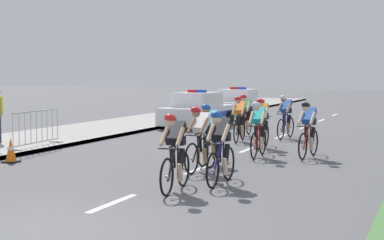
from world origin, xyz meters
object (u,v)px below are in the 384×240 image
cyclist_fifth (258,128)px  cyclist_second (221,147)px  cyclist_ninth (245,114)px  cyclist_fourth (210,133)px  traffic_cone_near (11,151)px  police_car_second (239,105)px  cyclist_lead (175,151)px  cyclist_tenth (286,116)px  cyclist_third (201,138)px  cyclist_sixth (308,129)px  cyclist_seventh (262,122)px  cyclist_eighth (240,118)px  crowd_barrier_rear (36,129)px  police_car_nearest (198,111)px

cyclist_fifth → cyclist_second: bearing=-84.3°
cyclist_ninth → cyclist_fourth: bearing=-79.8°
cyclist_fourth → traffic_cone_near: size_ratio=2.69×
cyclist_second → police_car_second: (-5.44, 17.66, -0.11)m
cyclist_second → police_car_second: police_car_second is taller
cyclist_lead → cyclist_tenth: size_ratio=1.00×
cyclist_third → cyclist_sixth: bearing=60.2°
cyclist_fourth → police_car_second: bearing=105.6°
cyclist_seventh → cyclist_eighth: 1.79m
cyclist_second → cyclist_tenth: bearing=95.4°
cyclist_fourth → crowd_barrier_rear: cyclist_fourth is taller
cyclist_sixth → police_car_nearest: (-6.31, 7.50, -0.11)m
traffic_cone_near → cyclist_lead: bearing=-17.7°
cyclist_fourth → cyclist_seventh: 3.65m
cyclist_third → traffic_cone_near: 5.07m
cyclist_lead → cyclist_tenth: 10.04m
cyclist_lead → police_car_nearest: 13.97m
cyclist_sixth → police_car_nearest: 9.80m
cyclist_fourth → cyclist_tenth: same height
cyclist_third → cyclist_sixth: size_ratio=1.00×
cyclist_sixth → cyclist_third: bearing=-119.8°
cyclist_fifth → cyclist_lead: bearing=-91.7°
cyclist_ninth → cyclist_tenth: (1.57, -0.27, 0.00)m
cyclist_third → cyclist_ninth: 8.07m
cyclist_fifth → cyclist_sixth: same height
cyclist_sixth → cyclist_lead: bearing=-104.4°
cyclist_lead → cyclist_second: 1.17m
cyclist_sixth → cyclist_second: bearing=-100.8°
cyclist_third → cyclist_seventh: 4.77m
cyclist_fifth → traffic_cone_near: cyclist_fifth is taller
cyclist_sixth → police_car_second: bearing=115.7°
cyclist_sixth → traffic_cone_near: size_ratio=2.69×
cyclist_fourth → cyclist_eighth: 5.05m
cyclist_ninth → crowd_barrier_rear: bearing=-125.3°
cyclist_lead → cyclist_third: bearing=99.9°
cyclist_third → crowd_barrier_rear: size_ratio=0.74×
cyclist_tenth → traffic_cone_near: bearing=-121.8°
cyclist_sixth → cyclist_seventh: (-1.74, 1.54, 0.00)m
cyclist_fourth → police_car_nearest: police_car_nearest is taller
cyclist_eighth → traffic_cone_near: (-3.94, -6.75, -0.48)m
cyclist_second → cyclist_third: 1.66m
police_car_nearest → cyclist_third: bearing=-67.4°
cyclist_fourth → cyclist_sixth: (2.07, 2.09, 0.00)m
cyclist_third → cyclist_seventh: same height
cyclist_third → cyclist_fifth: (0.56, 2.81, 0.00)m
cyclist_sixth → traffic_cone_near: 7.89m
cyclist_seventh → cyclist_tenth: (0.02, 2.90, 0.00)m
cyclist_second → cyclist_fifth: size_ratio=1.00×
cyclist_third → cyclist_fourth: 1.16m
cyclist_seventh → police_car_second: (-4.57, 11.55, -0.11)m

